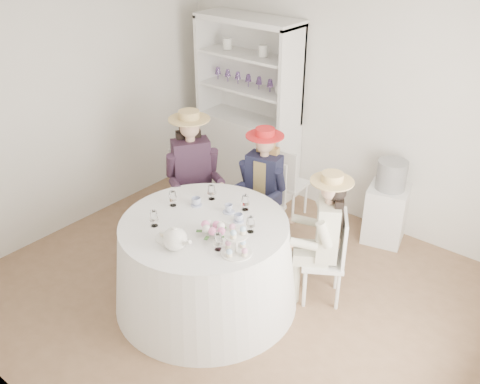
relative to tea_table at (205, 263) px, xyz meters
The scene contains 21 objects.
ground 0.51m from the tea_table, 67.90° to the left, with size 4.50×4.50×0.00m, color brown.
wall_back 2.45m from the tea_table, 87.28° to the left, with size 4.50×4.50×0.00m, color silver.
wall_front 1.97m from the tea_table, 86.44° to the right, with size 4.50×4.50×0.00m, color silver.
wall_left 2.35m from the tea_table, behind, with size 4.50×4.50×0.00m, color silver.
tea_table is the anchor object (origin of this frame).
hutch 2.35m from the tea_table, 118.81° to the left, with size 1.39×0.75×2.18m.
side_table 2.18m from the tea_table, 68.01° to the left, with size 0.41×0.41×0.64m, color silver.
hatbox 2.21m from the tea_table, 68.01° to the left, with size 0.31×0.31×0.31m, color black.
guest_left 1.15m from the tea_table, 139.45° to the left, with size 0.64×0.60×1.49m.
guest_mid 1.13m from the tea_table, 98.52° to the left, with size 0.51×0.53×1.36m.
guest_right 1.12m from the tea_table, 41.81° to the left, with size 0.57×0.53×1.32m.
spare_chair 1.75m from the tea_table, 100.05° to the left, with size 0.38×0.38×0.89m.
teacup_a 0.56m from the tea_table, 145.40° to the left, with size 0.09×0.09×0.07m, color white.
teacup_b 0.55m from the tea_table, 79.85° to the left, with size 0.08×0.08×0.07m, color white.
teacup_c 0.56m from the tea_table, 44.09° to the left, with size 0.08×0.08×0.07m, color white.
flower_bowl 0.51m from the tea_table, 13.09° to the right, with size 0.22×0.22×0.05m, color white.
flower_arrangement 0.57m from the tea_table, 29.68° to the right, with size 0.18×0.18×0.07m.
table_teapot 0.68m from the tea_table, 78.72° to the right, with size 0.28×0.20×0.21m.
sandwich_plate 0.58m from the tea_table, 99.90° to the right, with size 0.23×0.23×0.05m.
cupcake_stand 0.75m from the tea_table, 18.34° to the right, with size 0.25×0.25×0.24m.
stemware_set 0.51m from the tea_table, 63.43° to the right, with size 0.91×0.91×0.15m.
Camera 1 is at (2.65, -3.12, 3.34)m, focal length 40.00 mm.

